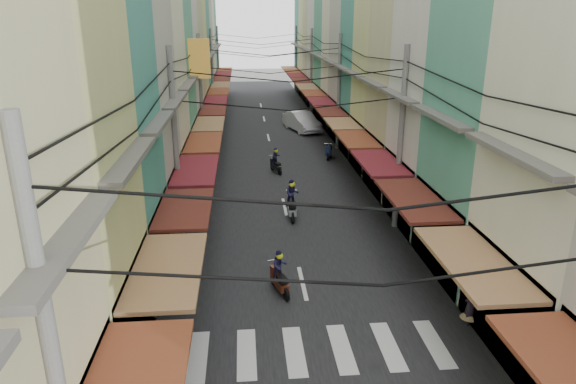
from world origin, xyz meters
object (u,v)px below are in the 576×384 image
traffic_sign (414,200)px  white_car (302,131)px  bicycle (475,251)px  market_umbrella (496,249)px

traffic_sign → white_car: bearing=94.9°
bicycle → white_car: bearing=17.7°
market_umbrella → traffic_sign: 5.41m
white_car → traffic_sign: bearing=-101.8°
white_car → bicycle: white_car is taller
bicycle → market_umbrella: bearing=168.0°
white_car → market_umbrella: (2.96, -28.75, 2.24)m
white_car → traffic_sign: traffic_sign is taller
bicycle → traffic_sign: traffic_sign is taller
market_umbrella → traffic_sign: traffic_sign is taller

